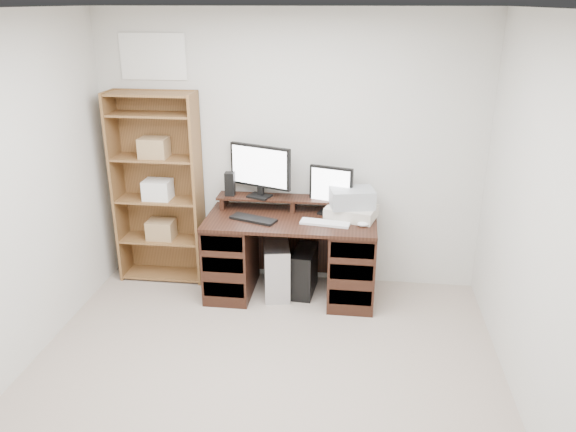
% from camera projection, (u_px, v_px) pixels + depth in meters
% --- Properties ---
extents(room, '(3.54, 4.04, 2.54)m').
position_uv_depth(room, '(247.00, 239.00, 3.25)').
color(room, '#A89686').
rests_on(room, ground).
extents(desk, '(1.50, 0.70, 0.75)m').
position_uv_depth(desk, '(291.00, 255.00, 5.07)').
color(desk, black).
rests_on(desk, ground).
extents(riser_shelf, '(1.40, 0.22, 0.12)m').
position_uv_depth(riser_shelf, '(294.00, 200.00, 5.10)').
color(riser_shelf, black).
rests_on(riser_shelf, desk).
extents(monitor_wide, '(0.57, 0.25, 0.48)m').
position_uv_depth(monitor_wide, '(260.00, 168.00, 5.02)').
color(monitor_wide, black).
rests_on(monitor_wide, riser_shelf).
extents(monitor_small, '(0.39, 0.19, 0.43)m').
position_uv_depth(monitor_small, '(331.00, 188.00, 4.97)').
color(monitor_small, black).
rests_on(monitor_small, desk).
extents(speaker, '(0.09, 0.09, 0.22)m').
position_uv_depth(speaker, '(230.00, 184.00, 5.11)').
color(speaker, black).
rests_on(speaker, riser_shelf).
extents(keyboard_black, '(0.43, 0.27, 0.02)m').
position_uv_depth(keyboard_black, '(253.00, 219.00, 4.89)').
color(keyboard_black, black).
rests_on(keyboard_black, desk).
extents(keyboard_white, '(0.44, 0.18, 0.02)m').
position_uv_depth(keyboard_white, '(325.00, 223.00, 4.80)').
color(keyboard_white, white).
rests_on(keyboard_white, desk).
extents(mouse, '(0.12, 0.10, 0.04)m').
position_uv_depth(mouse, '(363.00, 224.00, 4.75)').
color(mouse, silver).
rests_on(mouse, desk).
extents(printer, '(0.49, 0.41, 0.11)m').
position_uv_depth(printer, '(351.00, 212.00, 4.93)').
color(printer, beige).
rests_on(printer, desk).
extents(basket, '(0.42, 0.34, 0.16)m').
position_uv_depth(basket, '(352.00, 198.00, 4.88)').
color(basket, '#999EA3').
rests_on(basket, printer).
extents(tower_silver, '(0.31, 0.53, 0.50)m').
position_uv_depth(tower_silver, '(276.00, 267.00, 5.15)').
color(tower_silver, '#B7B9BE').
rests_on(tower_silver, ground).
extents(tower_black, '(0.22, 0.44, 0.43)m').
position_uv_depth(tower_black, '(305.00, 271.00, 5.17)').
color(tower_black, black).
rests_on(tower_black, ground).
extents(bookshelf, '(0.80, 0.30, 1.80)m').
position_uv_depth(bookshelf, '(159.00, 187.00, 5.23)').
color(bookshelf, brown).
rests_on(bookshelf, ground).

